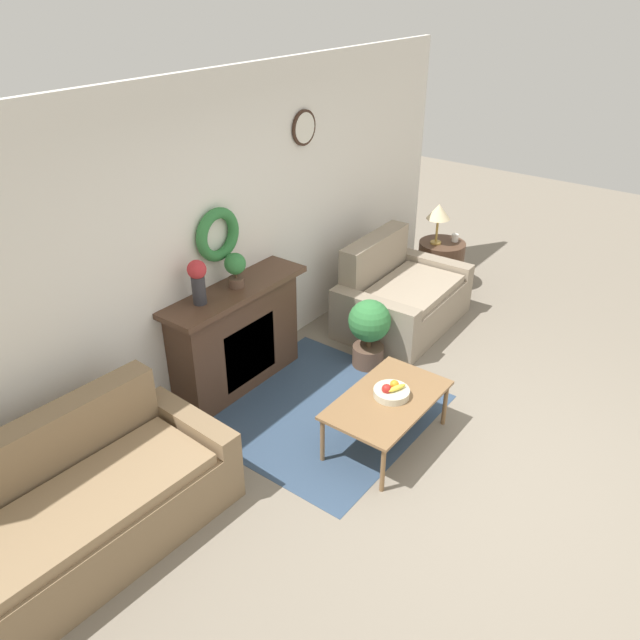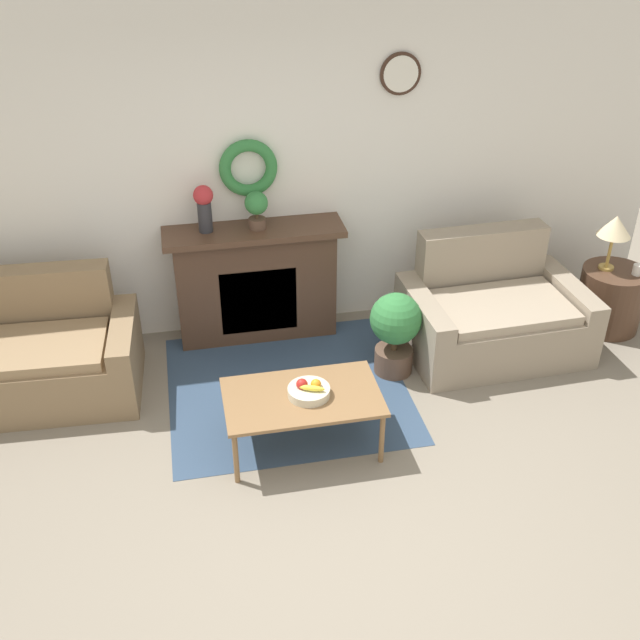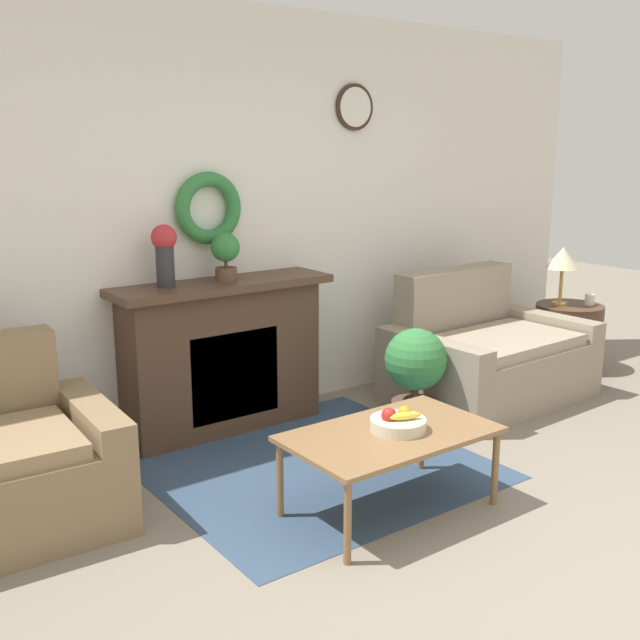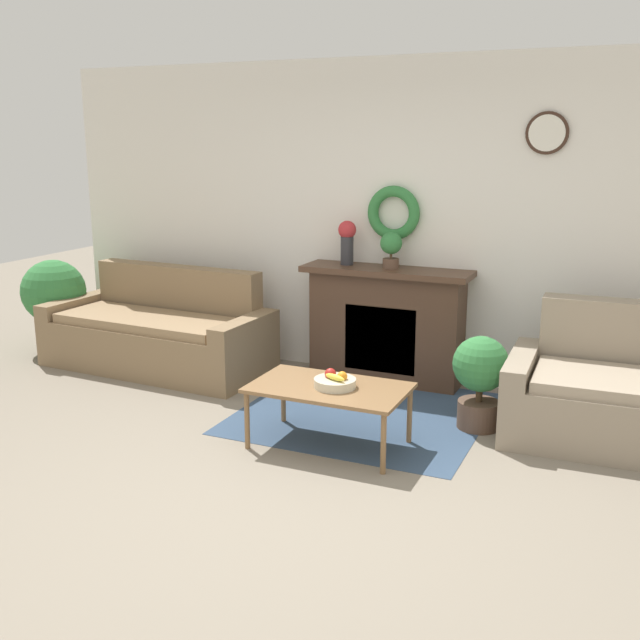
{
  "view_description": "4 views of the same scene",
  "coord_description": "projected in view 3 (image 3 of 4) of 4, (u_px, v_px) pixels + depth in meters",
  "views": [
    {
      "loc": [
        -3.47,
        -1.08,
        3.33
      ],
      "look_at": [
        -0.0,
        1.54,
        0.89
      ],
      "focal_mm": 35.0,
      "sensor_mm": 36.0,
      "label": 1
    },
    {
      "loc": [
        -0.7,
        -3.06,
        3.46
      ],
      "look_at": [
        0.2,
        1.34,
        0.71
      ],
      "focal_mm": 42.0,
      "sensor_mm": 36.0,
      "label": 2
    },
    {
      "loc": [
        -2.38,
        -1.76,
        1.82
      ],
      "look_at": [
        0.02,
        1.52,
        0.87
      ],
      "focal_mm": 42.0,
      "sensor_mm": 36.0,
      "label": 3
    },
    {
      "loc": [
        1.86,
        -3.52,
        2.06
      ],
      "look_at": [
        -0.33,
        1.42,
        0.73
      ],
      "focal_mm": 42.0,
      "sensor_mm": 36.0,
      "label": 4
    }
  ],
  "objects": [
    {
      "name": "potted_plant_on_mantel",
      "position": [
        225.0,
        253.0,
        4.68
      ],
      "size": [
        0.18,
        0.18,
        0.3
      ],
      "color": "brown",
      "rests_on": "fireplace"
    },
    {
      "name": "ground_plane",
      "position": [
        528.0,
        587.0,
        3.16
      ],
      "size": [
        16.0,
        16.0,
        0.0
      ],
      "primitive_type": "plane",
      "color": "gray"
    },
    {
      "name": "vase_on_mantel_left",
      "position": [
        164.0,
        251.0,
        4.46
      ],
      "size": [
        0.15,
        0.15,
        0.38
      ],
      "color": "#2D2D33",
      "rests_on": "fireplace"
    },
    {
      "name": "wall_back",
      "position": [
        222.0,
        219.0,
        4.87
      ],
      "size": [
        6.8,
        0.16,
        2.7
      ],
      "color": "white",
      "rests_on": "ground_plane"
    },
    {
      "name": "coffee_table",
      "position": [
        390.0,
        438.0,
        3.74
      ],
      "size": [
        1.05,
        0.62,
        0.43
      ],
      "color": "olive",
      "rests_on": "ground_plane"
    },
    {
      "name": "loveseat_right",
      "position": [
        486.0,
        356.0,
        5.49
      ],
      "size": [
        1.45,
        1.0,
        0.92
      ],
      "rotation": [
        0.0,
        0.0,
        0.03
      ],
      "color": "gray",
      "rests_on": "ground_plane"
    },
    {
      "name": "floor_rug",
      "position": [
        313.0,
        465.0,
        4.35
      ],
      "size": [
        1.8,
        1.72,
        0.01
      ],
      "color": "#334760",
      "rests_on": "ground_plane"
    },
    {
      "name": "mug",
      "position": [
        590.0,
        300.0,
        6.13
      ],
      "size": [
        0.08,
        0.08,
        0.09
      ],
      "color": "silver",
      "rests_on": "side_table_by_loveseat"
    },
    {
      "name": "potted_plant_floor_by_loveseat",
      "position": [
        415.0,
        372.0,
        4.81
      ],
      "size": [
        0.4,
        0.4,
        0.68
      ],
      "color": "brown",
      "rests_on": "ground_plane"
    },
    {
      "name": "side_table_by_loveseat",
      "position": [
        568.0,
        337.0,
        6.21
      ],
      "size": [
        0.54,
        0.54,
        0.54
      ],
      "color": "#4C3323",
      "rests_on": "ground_plane"
    },
    {
      "name": "fireplace",
      "position": [
        223.0,
        355.0,
        4.83
      ],
      "size": [
        1.44,
        0.41,
        0.99
      ],
      "color": "#4C3323",
      "rests_on": "ground_plane"
    },
    {
      "name": "table_lamp",
      "position": [
        563.0,
        259.0,
        6.06
      ],
      "size": [
        0.27,
        0.27,
        0.48
      ],
      "color": "#B28E42",
      "rests_on": "side_table_by_loveseat"
    },
    {
      "name": "fruit_bowl",
      "position": [
        398.0,
        423.0,
        3.74
      ],
      "size": [
        0.28,
        0.28,
        0.12
      ],
      "color": "beige",
      "rests_on": "coffee_table"
    }
  ]
}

